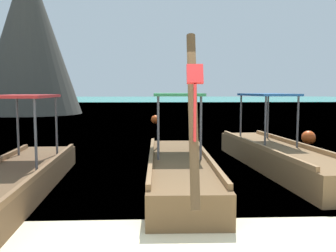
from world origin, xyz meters
TOP-DOWN VIEW (x-y plane):
  - sea_water at (0.00, 61.41)m, footprint 120.00×120.00m
  - longtail_boat_green_ribbon at (-2.96, 2.98)m, footprint 1.45×6.42m
  - longtail_boat_red_ribbon at (0.25, 3.61)m, footprint 1.37×6.32m
  - longtail_boat_blue_ribbon at (2.84, 4.89)m, footprint 1.68×6.99m
  - karst_rock at (-10.83, 28.11)m, footprint 9.19×8.48m
  - mooring_buoy_near at (-0.10, 17.93)m, footprint 0.52×0.52m
  - mooring_buoy_far at (5.46, 9.13)m, footprint 0.51×0.51m

SIDE VIEW (x-z plane):
  - sea_water at x=0.00m, z-range 0.00..0.00m
  - mooring_buoy_far at x=5.46m, z-range 0.00..0.51m
  - mooring_buoy_near at x=-0.10m, z-range 0.00..0.52m
  - longtail_boat_green_ribbon at x=-2.96m, z-range -0.81..1.43m
  - longtail_boat_red_ribbon at x=0.25m, z-range -1.04..1.72m
  - longtail_boat_blue_ribbon at x=2.84m, z-range -0.92..1.62m
  - karst_rock at x=-10.83m, z-range -0.19..13.04m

